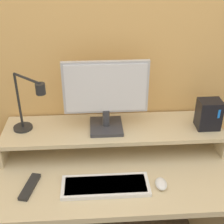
{
  "coord_description": "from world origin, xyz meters",
  "views": [
    {
      "loc": [
        -0.1,
        -0.88,
        1.72
      ],
      "look_at": [
        -0.01,
        0.34,
        1.02
      ],
      "focal_mm": 50.0,
      "sensor_mm": 36.0,
      "label": 1
    }
  ],
  "objects_px": {
    "monitor": "(106,94)",
    "desk_lamp": "(28,107)",
    "keyboard": "(106,186)",
    "router_dock": "(209,114)",
    "remote_control": "(30,187)",
    "mouse": "(161,184)"
  },
  "relations": [
    {
      "from": "router_dock",
      "to": "keyboard",
      "type": "relative_size",
      "value": 0.39
    },
    {
      "from": "monitor",
      "to": "remote_control",
      "type": "height_order",
      "value": "monitor"
    },
    {
      "from": "monitor",
      "to": "mouse",
      "type": "bearing_deg",
      "value": -53.66
    },
    {
      "from": "keyboard",
      "to": "mouse",
      "type": "xyz_separation_m",
      "value": [
        0.25,
        -0.01,
        0.01
      ]
    },
    {
      "from": "desk_lamp",
      "to": "keyboard",
      "type": "height_order",
      "value": "desk_lamp"
    },
    {
      "from": "router_dock",
      "to": "desk_lamp",
      "type": "bearing_deg",
      "value": -179.97
    },
    {
      "from": "mouse",
      "to": "keyboard",
      "type": "bearing_deg",
      "value": 177.66
    },
    {
      "from": "keyboard",
      "to": "mouse",
      "type": "bearing_deg",
      "value": -2.34
    },
    {
      "from": "desk_lamp",
      "to": "remote_control",
      "type": "relative_size",
      "value": 1.82
    },
    {
      "from": "keyboard",
      "to": "remote_control",
      "type": "relative_size",
      "value": 2.33
    },
    {
      "from": "monitor",
      "to": "keyboard",
      "type": "bearing_deg",
      "value": -93.63
    },
    {
      "from": "mouse",
      "to": "monitor",
      "type": "bearing_deg",
      "value": 126.34
    },
    {
      "from": "desk_lamp",
      "to": "remote_control",
      "type": "bearing_deg",
      "value": -86.9
    },
    {
      "from": "router_dock",
      "to": "keyboard",
      "type": "bearing_deg",
      "value": -152.87
    },
    {
      "from": "desk_lamp",
      "to": "router_dock",
      "type": "distance_m",
      "value": 0.9
    },
    {
      "from": "monitor",
      "to": "desk_lamp",
      "type": "relative_size",
      "value": 1.34
    },
    {
      "from": "desk_lamp",
      "to": "keyboard",
      "type": "bearing_deg",
      "value": -37.9
    },
    {
      "from": "router_dock",
      "to": "keyboard",
      "type": "distance_m",
      "value": 0.64
    },
    {
      "from": "mouse",
      "to": "remote_control",
      "type": "height_order",
      "value": "mouse"
    },
    {
      "from": "remote_control",
      "to": "router_dock",
      "type": "bearing_deg",
      "value": 16.32
    },
    {
      "from": "mouse",
      "to": "remote_control",
      "type": "distance_m",
      "value": 0.59
    },
    {
      "from": "monitor",
      "to": "desk_lamp",
      "type": "height_order",
      "value": "monitor"
    }
  ]
}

